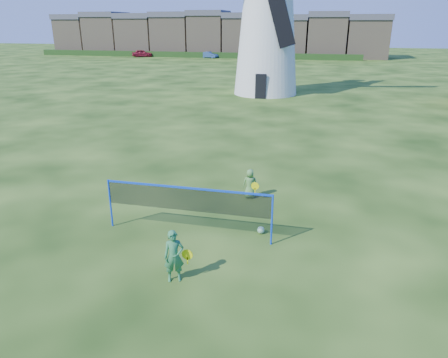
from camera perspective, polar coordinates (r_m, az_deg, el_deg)
ground at (r=12.93m, az=-1.39°, el=-6.92°), size 220.00×220.00×0.00m
windmill at (r=38.10m, az=5.98°, el=20.37°), size 13.56×5.60×17.59m
badminton_net at (r=12.17m, az=-5.09°, el=-2.89°), size 5.05×0.05×1.55m
player_girl at (r=10.30m, az=-6.89°, el=-10.51°), size 0.71×0.49×1.35m
player_boy at (r=15.02m, az=3.61°, el=-0.64°), size 0.65×0.44×1.09m
play_ball at (r=12.70m, az=5.09°, el=-7.00°), size 0.22×0.22×0.22m
terraced_houses at (r=86.11m, az=-1.83°, el=19.27°), size 65.60×8.40×8.33m
hedge at (r=81.20m, az=-4.67°, el=16.67°), size 62.00×0.80×1.00m
car_left at (r=83.78m, az=-11.18°, el=16.59°), size 4.16×3.02×1.32m
car_right at (r=79.84m, az=-1.98°, el=16.69°), size 3.56×2.30×1.11m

